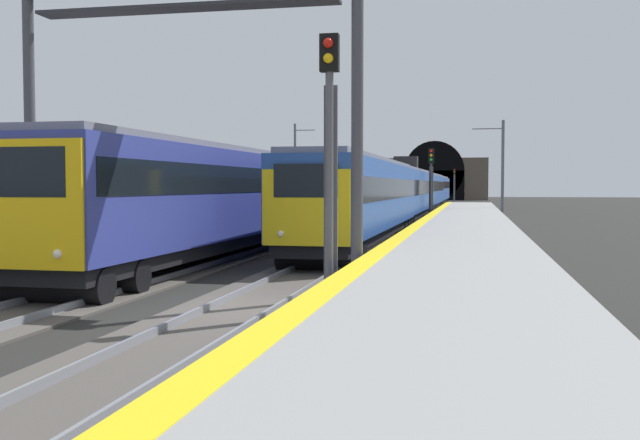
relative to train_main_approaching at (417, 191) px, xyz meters
name	(u,v)px	position (x,y,z in m)	size (l,w,h in m)	color
ground_plane	(248,311)	(-48.49, 0.00, -2.20)	(320.00, 320.00, 0.00)	black
platform_right	(453,291)	(-48.49, -4.33, -1.66)	(112.00, 4.15, 1.09)	gray
platform_right_edge_strip	(364,263)	(-48.49, -2.50, -1.11)	(112.00, 0.50, 0.01)	yellow
track_main_line	(248,309)	(-48.49, 0.00, -2.16)	(160.00, 3.20, 0.21)	#4C4742
track_adjacent_line	(63,302)	(-48.49, 4.36, -2.16)	(160.00, 2.78, 0.21)	#4C4742
train_main_approaching	(417,191)	(0.00, 0.00, 0.00)	(85.52, 2.90, 4.74)	#264C99
train_adjacent_platform	(323,191)	(-19.04, 4.36, 0.11)	(61.18, 3.07, 4.05)	navy
railway_signal_near	(330,154)	(-48.96, -1.87, 1.11)	(0.39, 0.38, 5.70)	#4C4C54
railway_signal_mid	(431,178)	(-12.20, -1.87, 0.97)	(0.39, 0.38, 5.24)	#38383D
railway_signal_far	(454,183)	(52.66, -1.87, 0.89)	(0.39, 0.38, 5.28)	#4C4C54
overhead_signal_gantry	(185,56)	(-46.52, 2.18, 3.63)	(0.70, 8.75, 7.79)	#3F3F47
tunnel_portal	(435,179)	(72.89, 2.18, 1.68)	(2.39, 19.17, 10.74)	#51473D
catenary_mast_near	(502,170)	(-8.42, -6.76, 1.62)	(0.22, 2.31, 7.40)	#595B60
catenary_mast_far	(295,168)	(1.79, 11.14, 2.04)	(0.22, 1.96, 8.28)	#595B60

